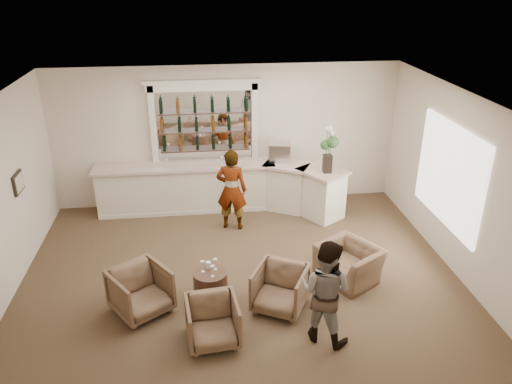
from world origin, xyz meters
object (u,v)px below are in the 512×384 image
at_px(cocktail_table, 211,285).
at_px(espresso_machine, 280,152).
at_px(armchair_right, 280,289).
at_px(armchair_center, 213,322).
at_px(sommelier, 232,190).
at_px(armchair_far, 349,263).
at_px(armchair_left, 141,291).
at_px(guest, 325,292).
at_px(bar_counter, 222,187).
at_px(flower_vase, 328,146).

xyz_separation_m(cocktail_table, espresso_machine, (1.76, 3.50, 1.10)).
xyz_separation_m(cocktail_table, armchair_right, (1.14, -0.44, 0.13)).
bearing_deg(armchair_center, cocktail_table, 84.02).
xyz_separation_m(sommelier, armchair_far, (1.96, -2.26, -0.57)).
xyz_separation_m(armchair_left, espresso_machine, (2.91, 3.76, 0.96)).
relative_size(guest, armchair_far, 1.63).
bearing_deg(armchair_far, cocktail_table, -117.49).
bearing_deg(espresso_machine, cocktail_table, -106.71).
bearing_deg(armchair_far, guest, -62.66).
bearing_deg(armchair_left, armchair_center, -71.94).
relative_size(cocktail_table, armchair_right, 0.70).
bearing_deg(espresso_machine, guest, -81.04).
distance_m(armchair_center, armchair_right, 1.34).
height_order(armchair_far, espresso_machine, espresso_machine).
xyz_separation_m(bar_counter, sommelier, (0.16, -0.91, 0.33)).
xyz_separation_m(armchair_center, armchair_right, (1.15, 0.69, 0.02)).
bearing_deg(armchair_right, armchair_left, -156.89).
relative_size(armchair_center, armchair_far, 0.76).
relative_size(armchair_left, armchair_far, 0.84).
height_order(cocktail_table, espresso_machine, espresso_machine).
height_order(armchair_left, flower_vase, flower_vase).
distance_m(armchair_center, armchair_far, 2.88).
bearing_deg(flower_vase, armchair_left, -142.47).
relative_size(bar_counter, flower_vase, 5.42).
bearing_deg(armchair_left, guest, -53.87).
xyz_separation_m(cocktail_table, armchair_center, (-0.01, -1.13, 0.11)).
relative_size(bar_counter, armchair_left, 6.57).
bearing_deg(flower_vase, armchair_center, -125.23).
bearing_deg(bar_counter, armchair_center, -95.22).
distance_m(armchair_right, espresso_machine, 4.11).
height_order(bar_counter, armchair_far, bar_counter).
distance_m(guest, armchair_left, 3.02).
height_order(armchair_right, flower_vase, flower_vase).
distance_m(cocktail_table, armchair_far, 2.54).
distance_m(armchair_left, flower_vase, 5.01).
bearing_deg(armchair_center, flower_vase, 49.16).
bearing_deg(armchair_far, flower_vase, 143.23).
height_order(armchair_left, armchair_right, armchair_left).
bearing_deg(armchair_center, armchair_far, 22.88).
distance_m(sommelier, flower_vase, 2.28).
bearing_deg(armchair_center, bar_counter, 79.17).
bearing_deg(armchair_right, guest, -28.55).
height_order(bar_counter, espresso_machine, espresso_machine).
bearing_deg(guest, sommelier, -38.19).
xyz_separation_m(sommelier, espresso_machine, (1.19, 1.00, 0.45)).
xyz_separation_m(bar_counter, guest, (1.27, -4.66, 0.27)).
xyz_separation_m(armchair_far, flower_vase, (0.16, 2.44, 1.40)).
relative_size(sommelier, flower_vase, 1.71).
xyz_separation_m(bar_counter, cocktail_table, (-0.41, -3.41, -0.32)).
height_order(cocktail_table, flower_vase, flower_vase).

